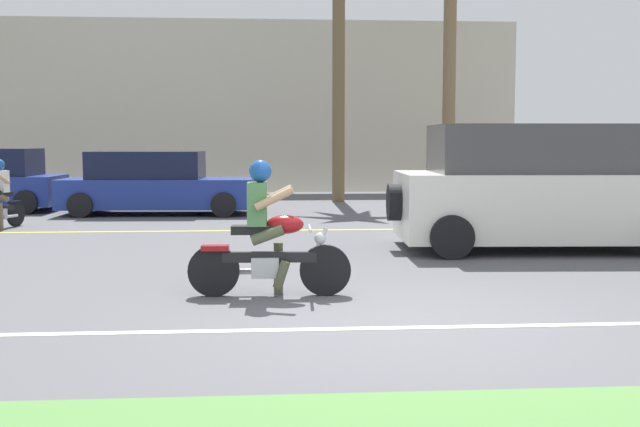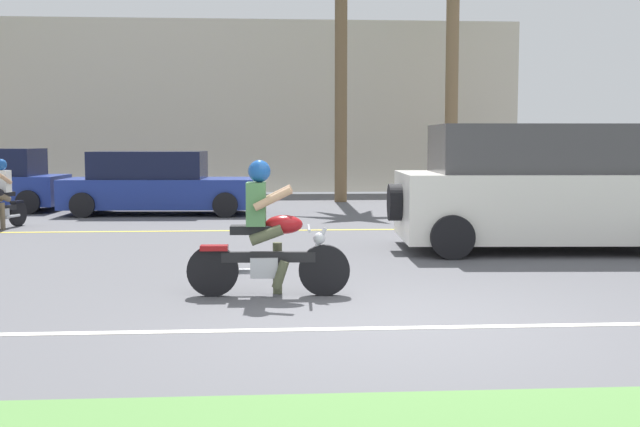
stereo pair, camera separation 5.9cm
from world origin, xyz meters
name	(u,v)px [view 1 (the left image)]	position (x,y,z in m)	size (l,w,h in m)	color
ground	(358,272)	(0.00, 3.00, -0.02)	(56.00, 30.00, 0.04)	#545459
lane_line_near	(401,328)	(0.00, -0.21, 0.00)	(50.40, 0.12, 0.01)	silver
lane_line_far	(328,230)	(0.00, 7.73, 0.00)	(50.40, 0.12, 0.01)	yellow
motorcyclist	(268,239)	(-1.19, 1.38, 0.63)	(1.79, 0.58, 1.49)	black
suv_nearby	(539,189)	(3.07, 4.84, 0.95)	(4.68, 2.46, 1.95)	white
parked_car_1	(155,185)	(-3.71, 11.29, 0.68)	(4.48, 2.02, 1.46)	navy
building_far	(207,109)	(-3.15, 21.00, 2.83)	(20.83, 4.00, 5.65)	beige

